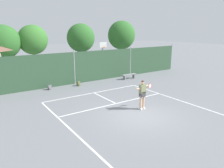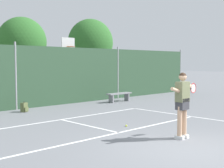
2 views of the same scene
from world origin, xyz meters
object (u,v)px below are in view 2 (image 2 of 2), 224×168
object	(u,v)px
tennis_player	(183,99)
courtside_bench	(119,95)
basketball_hoop	(68,59)
tennis_ball	(126,126)
backpack_olive	(24,108)

from	to	relation	value
tennis_player	courtside_bench	distance (m)	8.36
courtside_bench	basketball_hoop	bearing A→B (deg)	111.77
tennis_ball	backpack_olive	xyz separation A→B (m)	(-0.91, 5.18, 0.16)
basketball_hoop	backpack_olive	world-z (taller)	basketball_hoop
basketball_hoop	backpack_olive	size ratio (longest dim) A/B	7.67
tennis_player	backpack_olive	world-z (taller)	tennis_player
backpack_olive	courtside_bench	xyz separation A→B (m)	(5.41, -0.40, 0.17)
basketball_hoop	courtside_bench	distance (m)	3.77
basketball_hoop	backpack_olive	distance (m)	5.39
basketball_hoop	tennis_player	world-z (taller)	basketball_hoop
basketball_hoop	courtside_bench	size ratio (longest dim) A/B	2.22
tennis_player	courtside_bench	bearing A→B (deg)	56.92
backpack_olive	basketball_hoop	bearing A→B (deg)	31.74
tennis_ball	basketball_hoop	bearing A→B (deg)	66.99
basketball_hoop	backpack_olive	bearing A→B (deg)	-148.26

